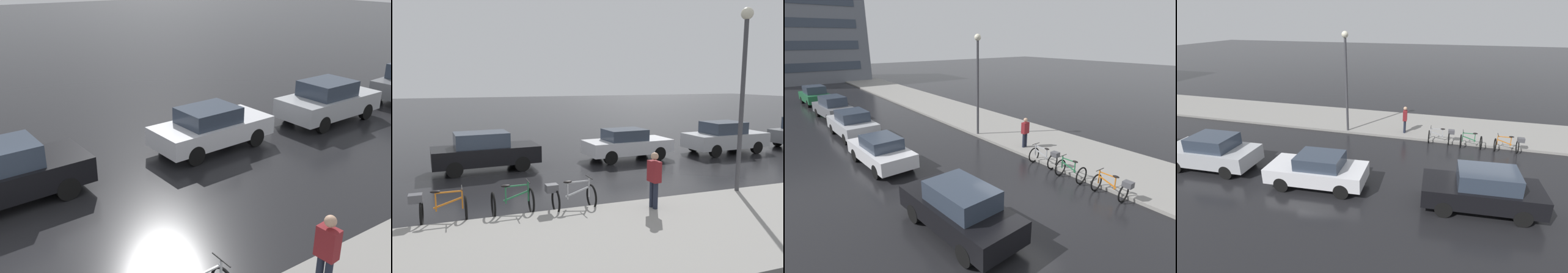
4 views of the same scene
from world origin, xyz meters
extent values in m
plane|color=black|center=(0.00, 0.00, 0.00)|extent=(140.00, 140.00, 0.00)
cube|color=gray|center=(6.00, 10.00, 0.07)|extent=(4.80, 60.00, 0.14)
torus|color=black|center=(3.27, -0.89, 0.36)|extent=(0.71, 0.06, 0.71)
torus|color=black|center=(3.28, -2.00, 0.36)|extent=(0.71, 0.06, 0.71)
cube|color=orange|center=(3.27, -1.64, 0.61)|extent=(0.04, 0.04, 0.51)
cube|color=orange|center=(3.27, -0.97, 0.64)|extent=(0.04, 0.04, 0.56)
cube|color=orange|center=(3.27, -1.31, 0.85)|extent=(0.04, 0.67, 0.04)
cube|color=orange|center=(3.27, -1.33, 0.56)|extent=(0.04, 0.76, 0.27)
ellipsoid|color=black|center=(3.27, -1.64, 0.90)|extent=(0.14, 0.26, 0.07)
cylinder|color=black|center=(3.27, -0.97, 0.94)|extent=(0.50, 0.03, 0.03)
cube|color=#4C4C51|center=(3.28, -2.12, 0.77)|extent=(0.28, 0.34, 0.22)
torus|color=black|center=(3.28, 0.90, 0.37)|extent=(0.75, 0.08, 0.75)
torus|color=black|center=(3.31, -0.16, 0.37)|extent=(0.75, 0.08, 0.75)
cube|color=#237042|center=(3.30, 0.18, 0.61)|extent=(0.04, 0.04, 0.48)
cube|color=#237042|center=(3.28, 0.82, 0.66)|extent=(0.04, 0.04, 0.57)
cube|color=#237042|center=(3.29, 0.50, 0.86)|extent=(0.05, 0.64, 0.04)
cube|color=#237042|center=(3.29, 0.47, 0.57)|extent=(0.06, 0.72, 0.26)
ellipsoid|color=black|center=(3.30, 0.18, 0.89)|extent=(0.15, 0.26, 0.07)
cylinder|color=black|center=(3.28, 0.82, 0.96)|extent=(0.50, 0.04, 0.03)
torus|color=black|center=(3.48, 2.67, 0.37)|extent=(0.74, 0.09, 0.74)
torus|color=black|center=(3.53, 1.56, 0.37)|extent=(0.74, 0.09, 0.74)
cube|color=#ADAFB5|center=(3.52, 1.92, 0.62)|extent=(0.04, 0.04, 0.49)
cube|color=#ADAFB5|center=(3.48, 2.59, 0.66)|extent=(0.04, 0.04, 0.58)
cube|color=#ADAFB5|center=(3.50, 2.26, 0.87)|extent=(0.07, 0.67, 0.04)
cube|color=#ADAFB5|center=(3.50, 2.23, 0.57)|extent=(0.07, 0.76, 0.27)
ellipsoid|color=black|center=(3.52, 1.92, 0.89)|extent=(0.15, 0.27, 0.07)
cylinder|color=black|center=(3.48, 2.59, 0.97)|extent=(0.50, 0.05, 0.03)
cube|color=#4C4C51|center=(3.54, 1.44, 0.76)|extent=(0.30, 0.35, 0.22)
cube|color=black|center=(-2.54, 0.15, 0.67)|extent=(2.07, 4.44, 0.71)
cube|color=#2D3847|center=(-2.53, -0.02, 1.33)|extent=(1.60, 2.24, 0.60)
cylinder|color=black|center=(-3.42, 1.44, 0.32)|extent=(0.26, 0.65, 0.64)
cylinder|color=black|center=(-1.85, 1.55, 0.32)|extent=(0.26, 0.65, 0.64)
cylinder|color=black|center=(-3.24, -1.24, 0.32)|extent=(0.26, 0.65, 0.64)
cylinder|color=black|center=(-1.67, -1.13, 0.32)|extent=(0.26, 0.65, 0.64)
cube|color=silver|center=(-2.62, 6.77, 0.63)|extent=(1.99, 4.27, 0.63)
cube|color=#2D3847|center=(-2.61, 6.60, 1.21)|extent=(1.54, 1.97, 0.52)
cylinder|color=black|center=(-3.47, 8.01, 0.32)|extent=(0.26, 0.65, 0.64)
cylinder|color=black|center=(-1.93, 8.10, 0.32)|extent=(0.26, 0.65, 0.64)
cylinder|color=black|center=(-3.31, 5.43, 0.32)|extent=(0.26, 0.65, 0.64)
cylinder|color=black|center=(-1.77, 5.52, 0.32)|extent=(0.26, 0.65, 0.64)
cube|color=#B2B5BA|center=(-2.41, 12.32, 0.68)|extent=(2.07, 4.38, 0.72)
cube|color=#2D3847|center=(-2.41, 12.15, 1.34)|extent=(1.63, 2.02, 0.59)
cylinder|color=black|center=(-3.31, 13.62, 0.32)|extent=(0.25, 0.65, 0.64)
cylinder|color=black|center=(-1.63, 13.69, 0.32)|extent=(0.25, 0.65, 0.64)
cylinder|color=black|center=(-3.20, 10.96, 0.32)|extent=(0.25, 0.65, 0.64)
cylinder|color=black|center=(-1.52, 11.03, 0.32)|extent=(0.25, 0.65, 0.64)
cube|color=slate|center=(-2.32, 17.91, 0.68)|extent=(2.16, 4.51, 0.72)
cube|color=#2D3847|center=(-2.31, 17.74, 1.37)|extent=(1.63, 2.29, 0.66)
cylinder|color=black|center=(-3.22, 19.18, 0.32)|extent=(0.28, 0.66, 0.64)
cylinder|color=black|center=(-1.69, 19.33, 0.32)|extent=(0.28, 0.66, 0.64)
cylinder|color=black|center=(-2.95, 16.49, 0.32)|extent=(0.28, 0.66, 0.64)
cylinder|color=black|center=(-1.42, 16.65, 0.32)|extent=(0.28, 0.66, 0.64)
cube|color=#1E6038|center=(-2.43, 24.57, 0.67)|extent=(2.18, 3.98, 0.71)
cube|color=#2D3847|center=(-2.42, 24.42, 1.36)|extent=(1.71, 2.00, 0.67)
cylinder|color=black|center=(-3.37, 25.71, 0.32)|extent=(0.26, 0.65, 0.64)
cylinder|color=black|center=(-1.64, 25.82, 0.32)|extent=(0.26, 0.65, 0.64)
cylinder|color=black|center=(-3.22, 23.32, 0.32)|extent=(0.26, 0.65, 0.64)
cylinder|color=black|center=(-1.49, 23.43, 0.32)|extent=(0.26, 0.65, 0.64)
cylinder|color=#1E2333|center=(4.31, 4.24, 0.46)|extent=(0.14, 0.14, 0.92)
cylinder|color=#1E2333|center=(4.49, 4.25, 0.46)|extent=(0.14, 0.14, 0.92)
cube|color=maroon|center=(4.40, 4.25, 1.22)|extent=(0.42, 0.28, 0.61)
sphere|color=tan|center=(4.40, 4.25, 1.66)|extent=(0.22, 0.22, 0.22)
cylinder|color=#424247|center=(3.81, 7.73, 2.85)|extent=(0.14, 0.14, 5.71)
sphere|color=#F2EACC|center=(3.81, 7.73, 5.86)|extent=(0.38, 0.38, 0.38)
cube|color=slate|center=(-0.60, 42.84, 6.34)|extent=(15.84, 9.10, 12.68)
cube|color=#333D4C|center=(-0.60, 38.25, 2.28)|extent=(12.99, 0.06, 1.10)
cube|color=#333D4C|center=(-0.60, 38.25, 4.99)|extent=(12.99, 0.06, 1.10)
cube|color=#333D4C|center=(-0.60, 38.25, 7.69)|extent=(12.99, 0.06, 1.10)
camera|label=1|loc=(8.50, -1.28, 5.77)|focal=40.00mm
camera|label=2|loc=(13.74, -1.11, 3.83)|focal=35.00mm
camera|label=3|loc=(-6.96, -6.86, 5.78)|focal=28.00mm
camera|label=4|loc=(-13.05, 1.40, 6.82)|focal=28.00mm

